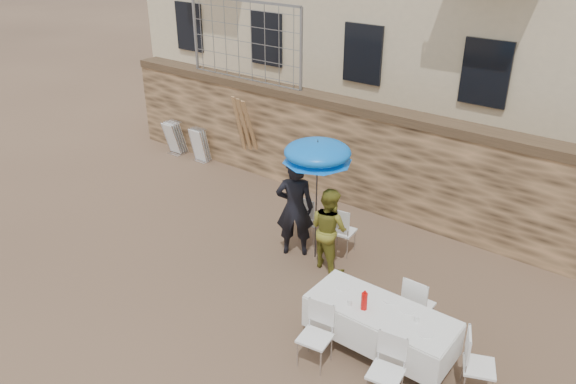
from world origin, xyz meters
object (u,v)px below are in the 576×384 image
Objects in this scene: couple_chair_left at (312,218)px; table_chair_front_right at (386,372)px; table_chair_side at (480,365)px; table_chair_back at (418,303)px; man_suit at (295,208)px; banquet_table at (381,311)px; umbrella at (317,156)px; woman_dress at (329,229)px; chair_stack_left at (178,136)px; table_chair_front_left at (315,337)px; chair_stack_right at (202,144)px; soda_bottle at (364,301)px; couple_chair_right at (343,230)px.

couple_chair_left is 4.10m from table_chair_front_right.
table_chair_back is at bearing 36.75° from table_chair_side.
man_suit reaches higher than banquet_table.
umbrella is at bearing 145.18° from banquet_table.
umbrella is at bearing 131.50° from table_chair_front_right.
woman_dress is at bearing 142.25° from banquet_table.
table_chair_front_right is at bearing -56.31° from banquet_table.
couple_chair_left is at bearing -15.83° from chair_stack_left.
table_chair_front_left is 7.76m from chair_stack_right.
couple_chair_right is at bearing 128.41° from soda_bottle.
couple_chair_right is 2.38m from table_chair_back.
table_chair_front_left and table_chair_front_right have the same top height.
table_chair_front_left is (1.98, -2.71, 0.00)m from couple_chair_left.
table_chair_side is (3.23, -1.31, -0.29)m from woman_dress.
woman_dress is 0.73× the size of banquet_table.
table_chair_front_right is 1.04× the size of chair_stack_right.
table_chair_side is at bearing 159.52° from couple_chair_left.
banquet_table is at bearing -23.65° from chair_stack_left.
umbrella is at bearing 136.27° from couple_chair_left.
soda_bottle is at bearing -25.10° from chair_stack_left.
table_chair_front_left is (1.58, -2.26, -1.55)m from umbrella.
table_chair_side is at bearing 128.57° from man_suit.
couple_chair_right is 5.44m from chair_stack_right.
couple_chair_left is 1.00× the size of table_chair_back.
banquet_table is at bearing 147.32° from couple_chair_left.
couple_chair_left is at bearing 41.89° from table_chair_side.
soda_bottle is (2.38, -1.56, -0.04)m from man_suit.
table_chair_front_right is at bearing 123.74° from couple_chair_right.
table_chair_side is at bearing -19.90° from chair_stack_left.
woman_dress is 1.60× the size of couple_chair_left.
umbrella reaches higher than couple_chair_left.
chair_stack_right is at bearing 138.59° from table_chair_front_left.
table_chair_back is (2.78, -0.61, -0.46)m from man_suit.
man_suit is 0.77m from woman_dress.
table_chair_front_left and table_chair_back have the same top height.
chair_stack_right is (0.90, 0.00, 0.00)m from chair_stack_left.
banquet_table is 0.86m from table_chair_back.
couple_chair_right is at bearing 133.69° from banquet_table.
chair_stack_right is (-7.29, 2.70, -0.02)m from table_chair_back.
table_chair_side reaches higher than banquet_table.
table_chair_side is at bearing 149.75° from table_chair_back.
table_chair_front_left is at bearing -29.89° from chair_stack_left.
man_suit is at bearing 151.24° from banquet_table.
chair_stack_right is at bearing 153.74° from banquet_table.
man_suit is 1.96× the size of table_chair_back.
table_chair_front_right is at bearing -29.24° from chair_stack_right.
banquet_table is at bearing -26.26° from chair_stack_right.
table_chair_back is 1.39m from table_chair_side.
chair_stack_right is at bearing -23.87° from couple_chair_right.
table_chair_side is 1.04× the size of chair_stack_right.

